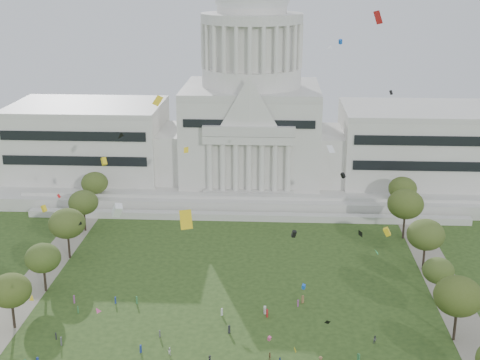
{
  "coord_description": "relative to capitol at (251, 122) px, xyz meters",
  "views": [
    {
      "loc": [
        7.98,
        -101.99,
        70.6
      ],
      "look_at": [
        0.0,
        45.0,
        24.0
      ],
      "focal_mm": 50.0,
      "sensor_mm": 36.0,
      "label": 1
    }
  ],
  "objects": [
    {
      "name": "path_left",
      "position": [
        -48.0,
        -83.59,
        -22.28
      ],
      "size": [
        8.0,
        160.0,
        0.04
      ],
      "primitive_type": "cube",
      "color": "gray",
      "rests_on": "ground"
    },
    {
      "name": "row_tree_r_5",
      "position": [
        43.49,
        -43.4,
        -12.37
      ],
      "size": [
        9.82,
        9.82,
        13.96
      ],
      "color": "black",
      "rests_on": "ground"
    },
    {
      "name": "capitol",
      "position": [
        0.0,
        0.0,
        0.0
      ],
      "size": [
        160.0,
        64.5,
        91.3
      ],
      "color": "beige",
      "rests_on": "ground"
    },
    {
      "name": "row_tree_l_6",
      "position": [
        -46.87,
        -24.45,
        -14.02
      ],
      "size": [
        8.19,
        8.19,
        11.64
      ],
      "color": "black",
      "rests_on": "ground"
    },
    {
      "name": "person_4",
      "position": [
        7.62,
        -105.46,
        -21.44
      ],
      "size": [
        0.82,
        1.12,
        1.71
      ],
      "primitive_type": "imported",
      "rotation": [
        0.0,
        0.0,
        5.01
      ],
      "color": "olive",
      "rests_on": "ground"
    },
    {
      "name": "row_tree_r_4",
      "position": [
        44.76,
        -63.55,
        -13.01
      ],
      "size": [
        9.19,
        9.19,
        13.06
      ],
      "color": "black",
      "rests_on": "ground"
    },
    {
      "name": "row_tree_l_4",
      "position": [
        -44.08,
        -61.17,
        -12.9
      ],
      "size": [
        9.29,
        9.29,
        13.21
      ],
      "color": "black",
      "rests_on": "ground"
    },
    {
      "name": "person_2",
      "position": [
        28.32,
        -98.37,
        -21.43
      ],
      "size": [
        0.98,
        0.85,
        1.72
      ],
      "primitive_type": "imported",
      "rotation": [
        0.0,
        0.0,
        0.48
      ],
      "color": "#4C4C51",
      "rests_on": "ground"
    },
    {
      "name": "row_tree_r_3",
      "position": [
        44.4,
        -79.1,
        -15.21
      ],
      "size": [
        7.01,
        7.01,
        9.98
      ],
      "color": "black",
      "rests_on": "ground"
    },
    {
      "name": "row_tree_l_5",
      "position": [
        -45.22,
        -42.58,
        -13.88
      ],
      "size": [
        8.33,
        8.33,
        11.85
      ],
      "color": "black",
      "rests_on": "ground"
    },
    {
      "name": "path_right",
      "position": [
        48.0,
        -83.59,
        -22.28
      ],
      "size": [
        8.0,
        160.0,
        0.04
      ],
      "primitive_type": "cube",
      "color": "gray",
      "rests_on": "ground"
    },
    {
      "name": "person_8",
      "position": [
        -11.58,
        -104.54,
        -21.51
      ],
      "size": [
        0.89,
        0.78,
        1.56
      ],
      "primitive_type": "imported",
      "rotation": [
        0.0,
        0.0,
        2.64
      ],
      "color": "silver",
      "rests_on": "ground"
    },
    {
      "name": "row_tree_l_2",
      "position": [
        -45.04,
        -96.29,
        -13.79
      ],
      "size": [
        8.42,
        8.42,
        11.97
      ],
      "color": "black",
      "rests_on": "ground"
    },
    {
      "name": "kite_swarm",
      "position": [
        1.88,
        -102.62,
        5.77
      ],
      "size": [
        95.58,
        105.19,
        61.19
      ],
      "color": "black",
      "rests_on": "ground"
    },
    {
      "name": "person_5",
      "position": [
        -3.57,
        -107.16,
        -21.42
      ],
      "size": [
        1.21,
        1.74,
        1.75
      ],
      "primitive_type": "imported",
      "rotation": [
        0.0,
        0.0,
        1.96
      ],
      "color": "#4C4C51",
      "rests_on": "ground"
    },
    {
      "name": "distant_crowd",
      "position": [
        -11.92,
        -98.8,
        -21.44
      ],
      "size": [
        62.35,
        39.63,
        1.93
      ],
      "color": "navy",
      "rests_on": "ground"
    },
    {
      "name": "row_tree_r_2",
      "position": [
        44.17,
        -96.15,
        -12.64
      ],
      "size": [
        9.55,
        9.55,
        13.58
      ],
      "color": "black",
      "rests_on": "ground"
    },
    {
      "name": "row_tree_l_3",
      "position": [
        -44.09,
        -79.67,
        -14.09
      ],
      "size": [
        8.12,
        8.12,
        11.55
      ],
      "color": "black",
      "rests_on": "ground"
    },
    {
      "name": "row_tree_r_6",
      "position": [
        45.96,
        -25.46,
        -13.79
      ],
      "size": [
        8.42,
        8.42,
        11.97
      ],
      "color": "black",
      "rests_on": "ground"
    }
  ]
}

